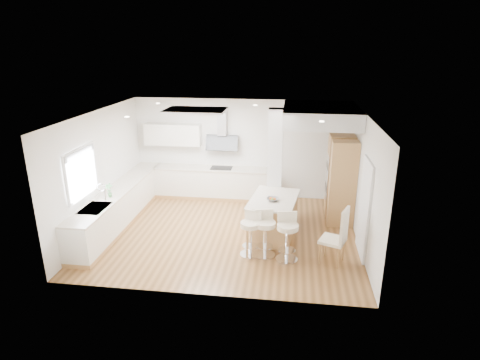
% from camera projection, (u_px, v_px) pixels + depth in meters
% --- Properties ---
extents(ground, '(6.00, 6.00, 0.00)m').
position_uv_depth(ground, '(227.00, 232.00, 9.47)').
color(ground, '#986738').
rests_on(ground, ground).
extents(ceiling, '(6.00, 5.00, 0.02)m').
position_uv_depth(ceiling, '(227.00, 232.00, 9.47)').
color(ceiling, silver).
rests_on(ceiling, ground).
extents(wall_back, '(6.00, 0.04, 2.80)m').
position_uv_depth(wall_back, '(240.00, 149.00, 11.37)').
color(wall_back, white).
rests_on(wall_back, ground).
extents(wall_left, '(0.04, 5.00, 2.80)m').
position_uv_depth(wall_left, '(100.00, 171.00, 9.39)').
color(wall_left, white).
rests_on(wall_left, ground).
extents(wall_right, '(0.04, 5.00, 2.80)m').
position_uv_depth(wall_right, '(363.00, 182.00, 8.65)').
color(wall_right, white).
rests_on(wall_right, ground).
extents(skylight, '(4.10, 2.10, 0.06)m').
position_uv_depth(skylight, '(196.00, 110.00, 9.24)').
color(skylight, white).
rests_on(skylight, ground).
extents(window_left, '(0.06, 1.28, 1.07)m').
position_uv_depth(window_left, '(81.00, 171.00, 8.44)').
color(window_left, white).
rests_on(window_left, ground).
extents(doorway_right, '(0.05, 1.00, 2.10)m').
position_uv_depth(doorway_right, '(364.00, 210.00, 8.22)').
color(doorway_right, '#423A34').
rests_on(doorway_right, ground).
extents(counter_left, '(0.63, 4.50, 1.35)m').
position_uv_depth(counter_left, '(120.00, 205.00, 9.87)').
color(counter_left, tan).
rests_on(counter_left, ground).
extents(counter_back, '(3.62, 0.63, 2.50)m').
position_uv_depth(counter_back, '(207.00, 174.00, 11.45)').
color(counter_back, tan).
rests_on(counter_back, ground).
extents(pillar, '(0.35, 0.35, 2.80)m').
position_uv_depth(pillar, '(275.00, 166.00, 9.78)').
color(pillar, white).
rests_on(pillar, ground).
extents(soffit, '(1.78, 2.20, 0.40)m').
position_uv_depth(soffit, '(321.00, 115.00, 9.69)').
color(soffit, silver).
rests_on(soffit, ground).
extents(oven_column, '(0.63, 1.21, 2.10)m').
position_uv_depth(oven_column, '(340.00, 179.00, 9.96)').
color(oven_column, tan).
rests_on(oven_column, ground).
extents(peninsula, '(1.20, 1.64, 0.99)m').
position_uv_depth(peninsula, '(273.00, 217.00, 9.20)').
color(peninsula, tan).
rests_on(peninsula, ground).
extents(bar_stool_a, '(0.54, 0.54, 0.96)m').
position_uv_depth(bar_stool_a, '(251.00, 231.00, 8.31)').
color(bar_stool_a, silver).
rests_on(bar_stool_a, ground).
extents(bar_stool_b, '(0.54, 0.54, 0.99)m').
position_uv_depth(bar_stool_b, '(265.00, 231.00, 8.29)').
color(bar_stool_b, silver).
rests_on(bar_stool_b, ground).
extents(bar_stool_c, '(0.51, 0.51, 1.02)m').
position_uv_depth(bar_stool_c, '(287.00, 234.00, 8.11)').
color(bar_stool_c, silver).
rests_on(bar_stool_c, ground).
extents(dining_chair, '(0.61, 0.61, 1.21)m').
position_uv_depth(dining_chair, '(338.00, 235.00, 7.94)').
color(dining_chair, '#F0E1C3').
rests_on(dining_chair, ground).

